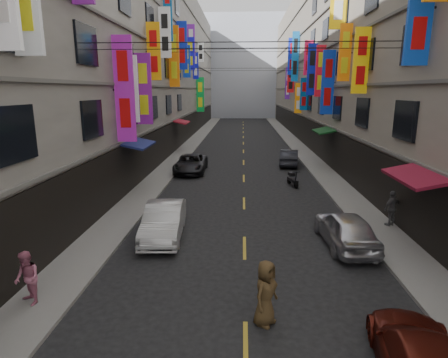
# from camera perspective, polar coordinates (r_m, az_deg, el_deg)

# --- Properties ---
(sidewalk_left) EXTENTS (2.00, 90.00, 0.12)m
(sidewalk_left) POSITION_cam_1_polar(r_m,az_deg,el_deg) (38.75, -5.95, 4.37)
(sidewalk_left) COLOR slate
(sidewalk_left) RESTS_ON ground
(sidewalk_right) EXTENTS (2.00, 90.00, 0.12)m
(sidewalk_right) POSITION_cam_1_polar(r_m,az_deg,el_deg) (38.79, 11.91, 4.16)
(sidewalk_right) COLOR slate
(sidewalk_right) RESTS_ON ground
(building_row_left) EXTENTS (10.14, 90.00, 19.00)m
(building_row_left) POSITION_cam_1_polar(r_m,az_deg,el_deg) (39.78, -15.29, 17.84)
(building_row_left) COLOR gray
(building_row_left) RESTS_ON ground
(building_row_right) EXTENTS (10.14, 90.00, 19.00)m
(building_row_right) POSITION_cam_1_polar(r_m,az_deg,el_deg) (39.87, 21.53, 17.39)
(building_row_right) COLOR gray
(building_row_right) RESTS_ON ground
(haze_block) EXTENTS (18.00, 8.00, 22.00)m
(haze_block) POSITION_cam_1_polar(r_m,az_deg,el_deg) (87.96, 3.02, 16.57)
(haze_block) COLOR #ACB1BF
(haze_block) RESTS_ON ground
(shop_signage) EXTENTS (14.00, 55.00, 12.31)m
(shop_signage) POSITION_cam_1_polar(r_m,az_deg,el_deg) (31.11, 2.91, 18.73)
(shop_signage) COLOR blue
(shop_signage) RESTS_ON ground
(street_awnings) EXTENTS (13.99, 35.20, 0.41)m
(street_awnings) POSITION_cam_1_polar(r_m,az_deg,el_deg) (22.07, -0.14, 5.35)
(street_awnings) COLOR #154F25
(street_awnings) RESTS_ON ground
(overhead_cables) EXTENTS (14.00, 38.04, 1.24)m
(overhead_cables) POSITION_cam_1_polar(r_m,az_deg,el_deg) (25.97, 3.28, 19.37)
(overhead_cables) COLOR black
(overhead_cables) RESTS_ON ground
(lane_markings) EXTENTS (0.12, 80.20, 0.01)m
(lane_markings) POSITION_cam_1_polar(r_m,az_deg,el_deg) (35.35, 2.99, 3.46)
(lane_markings) COLOR gold
(lane_markings) RESTS_ON ground
(scooter_far_right) EXTENTS (0.67, 1.78, 1.14)m
(scooter_far_right) POSITION_cam_1_polar(r_m,az_deg,el_deg) (24.70, 10.40, -0.05)
(scooter_far_right) COLOR black
(scooter_far_right) RESTS_ON ground
(car_left_mid) EXTENTS (1.83, 4.47, 1.44)m
(car_left_mid) POSITION_cam_1_polar(r_m,az_deg,el_deg) (16.04, -9.15, -6.33)
(car_left_mid) COLOR silver
(car_left_mid) RESTS_ON ground
(car_left_far) EXTENTS (2.26, 4.85, 1.34)m
(car_left_far) POSITION_cam_1_polar(r_m,az_deg,el_deg) (28.40, -5.07, 2.35)
(car_left_far) COLOR black
(car_left_far) RESTS_ON ground
(car_right_mid) EXTENTS (1.96, 4.30, 1.43)m
(car_right_mid) POSITION_cam_1_polar(r_m,az_deg,el_deg) (15.75, 18.01, -7.23)
(car_right_mid) COLOR silver
(car_right_mid) RESTS_ON ground
(car_right_far) EXTENTS (1.98, 4.22, 1.34)m
(car_right_far) POSITION_cam_1_polar(r_m,az_deg,el_deg) (31.41, 9.89, 3.26)
(car_right_far) COLOR #282930
(car_right_far) RESTS_ON ground
(pedestrian_lfar) EXTENTS (0.93, 0.90, 1.58)m
(pedestrian_lfar) POSITION_cam_1_polar(r_m,az_deg,el_deg) (12.26, -27.82, -13.24)
(pedestrian_lfar) COLOR #CB6B8A
(pedestrian_lfar) RESTS_ON sidewalk_left
(pedestrian_rfar) EXTENTS (1.09, 0.95, 1.62)m
(pedestrian_rfar) POSITION_cam_1_polar(r_m,az_deg,el_deg) (18.41, 24.21, -4.09)
(pedestrian_rfar) COLOR #5D5E60
(pedestrian_rfar) RESTS_ON sidewalk_right
(pedestrian_crossing) EXTENTS (0.98, 1.06, 1.79)m
(pedestrian_crossing) POSITION_cam_1_polar(r_m,az_deg,el_deg) (10.32, 6.35, -16.87)
(pedestrian_crossing) COLOR #4B371E
(pedestrian_crossing) RESTS_ON ground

